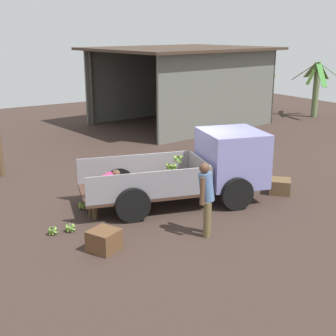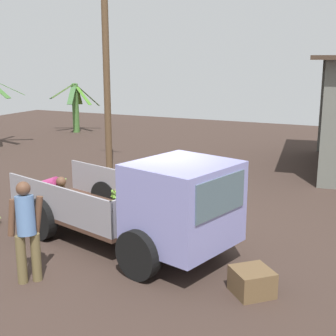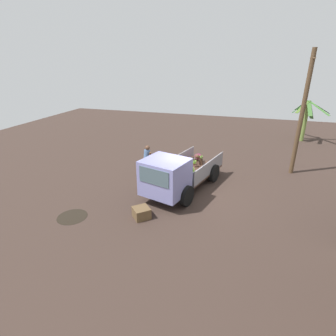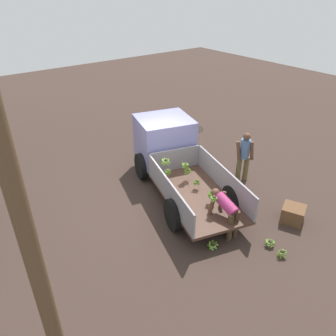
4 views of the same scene
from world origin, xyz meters
The scene contains 8 objects.
ground centered at (0.00, 0.00, 0.00)m, with size 36.00×36.00×0.00m, color #392A24.
cargo_truck centered at (0.57, -0.78, 0.99)m, with size 5.13×2.96×1.87m.
utility_pole centered at (-3.78, 4.51, 3.06)m, with size 0.98×0.21×6.03m.
banana_palm_2 centered at (-9.56, 10.84, 1.27)m, with size 2.31×2.01×2.38m.
person_foreground_visitor centered at (-1.00, -2.52, 0.93)m, with size 0.53×0.55×1.69m.
person_worker_loading centered at (-2.47, -0.21, 0.70)m, with size 0.85×0.64×1.12m.
banana_bunch_on_ground_3 centered at (-2.72, 0.45, 0.11)m, with size 0.26×0.25×0.19m.
wooden_crate_1 centered at (2.47, -1.43, 0.20)m, with size 0.58×0.58×0.41m, color brown.
Camera 2 is at (4.05, -8.04, 3.62)m, focal length 50.00 mm.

